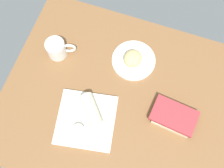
{
  "coord_description": "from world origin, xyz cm",
  "views": [
    {
      "loc": [
        8.09,
        -36.48,
        128.75
      ],
      "look_at": [
        -6.34,
        5.29,
        7.0
      ],
      "focal_mm": 44.9,
      "sensor_mm": 36.0,
      "label": 1
    }
  ],
  "objects_px": {
    "round_plate": "(134,60)",
    "book_stack": "(174,116)",
    "breakfast_wrap": "(91,109)",
    "scone_pastry": "(133,58)",
    "sauce_cup": "(78,130)",
    "coffee_mug": "(57,49)",
    "square_plate": "(86,120)"
  },
  "relations": [
    {
      "from": "square_plate",
      "to": "breakfast_wrap",
      "type": "bearing_deg",
      "value": 77.07
    },
    {
      "from": "breakfast_wrap",
      "to": "book_stack",
      "type": "bearing_deg",
      "value": 154.29
    },
    {
      "from": "square_plate",
      "to": "round_plate",
      "type": "bearing_deg",
      "value": 72.11
    },
    {
      "from": "sauce_cup",
      "to": "book_stack",
      "type": "height_order",
      "value": "book_stack"
    },
    {
      "from": "round_plate",
      "to": "square_plate",
      "type": "xyz_separation_m",
      "value": [
        -0.11,
        -0.35,
        0.0
      ]
    },
    {
      "from": "square_plate",
      "to": "sauce_cup",
      "type": "distance_m",
      "value": 0.06
    },
    {
      "from": "breakfast_wrap",
      "to": "coffee_mug",
      "type": "xyz_separation_m",
      "value": [
        -0.26,
        0.23,
        0.0
      ]
    },
    {
      "from": "square_plate",
      "to": "book_stack",
      "type": "relative_size",
      "value": 1.22
    },
    {
      "from": "breakfast_wrap",
      "to": "round_plate",
      "type": "bearing_deg",
      "value": -149.73
    },
    {
      "from": "round_plate",
      "to": "breakfast_wrap",
      "type": "bearing_deg",
      "value": -108.59
    },
    {
      "from": "round_plate",
      "to": "coffee_mug",
      "type": "xyz_separation_m",
      "value": [
        -0.36,
        -0.08,
        0.04
      ]
    },
    {
      "from": "scone_pastry",
      "to": "sauce_cup",
      "type": "relative_size",
      "value": 1.8
    },
    {
      "from": "book_stack",
      "to": "coffee_mug",
      "type": "bearing_deg",
      "value": 168.24
    },
    {
      "from": "breakfast_wrap",
      "to": "book_stack",
      "type": "distance_m",
      "value": 0.37
    },
    {
      "from": "scone_pastry",
      "to": "breakfast_wrap",
      "type": "bearing_deg",
      "value": -108.23
    },
    {
      "from": "round_plate",
      "to": "scone_pastry",
      "type": "xyz_separation_m",
      "value": [
        -0.0,
        -0.01,
        0.04
      ]
    },
    {
      "from": "scone_pastry",
      "to": "breakfast_wrap",
      "type": "height_order",
      "value": "breakfast_wrap"
    },
    {
      "from": "round_plate",
      "to": "breakfast_wrap",
      "type": "height_order",
      "value": "breakfast_wrap"
    },
    {
      "from": "round_plate",
      "to": "book_stack",
      "type": "distance_m",
      "value": 0.33
    },
    {
      "from": "scone_pastry",
      "to": "coffee_mug",
      "type": "relative_size",
      "value": 0.69
    },
    {
      "from": "round_plate",
      "to": "book_stack",
      "type": "xyz_separation_m",
      "value": [
        0.25,
        -0.21,
        0.02
      ]
    },
    {
      "from": "sauce_cup",
      "to": "breakfast_wrap",
      "type": "height_order",
      "value": "breakfast_wrap"
    },
    {
      "from": "sauce_cup",
      "to": "coffee_mug",
      "type": "bearing_deg",
      "value": 125.64
    },
    {
      "from": "sauce_cup",
      "to": "breakfast_wrap",
      "type": "xyz_separation_m",
      "value": [
        0.02,
        0.1,
        0.02
      ]
    },
    {
      "from": "sauce_cup",
      "to": "scone_pastry",
      "type": "bearing_deg",
      "value": 73.09
    },
    {
      "from": "round_plate",
      "to": "breakfast_wrap",
      "type": "distance_m",
      "value": 0.33
    },
    {
      "from": "round_plate",
      "to": "breakfast_wrap",
      "type": "relative_size",
      "value": 1.49
    },
    {
      "from": "scone_pastry",
      "to": "book_stack",
      "type": "bearing_deg",
      "value": -37.73
    },
    {
      "from": "book_stack",
      "to": "coffee_mug",
      "type": "height_order",
      "value": "coffee_mug"
    },
    {
      "from": "square_plate",
      "to": "book_stack",
      "type": "distance_m",
      "value": 0.4
    },
    {
      "from": "scone_pastry",
      "to": "square_plate",
      "type": "xyz_separation_m",
      "value": [
        -0.11,
        -0.34,
        -0.03
      ]
    },
    {
      "from": "round_plate",
      "to": "coffee_mug",
      "type": "distance_m",
      "value": 0.37
    }
  ]
}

